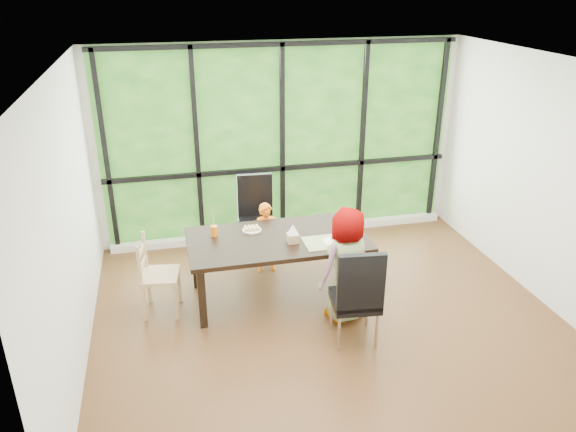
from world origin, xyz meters
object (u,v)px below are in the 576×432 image
at_px(child_toddler, 267,238).
at_px(plate_far, 252,230).
at_px(green_cup, 354,238).
at_px(chair_interior_leather, 355,294).
at_px(white_mug, 353,223).
at_px(chair_window_leather, 257,218).
at_px(dining_table, 278,267).
at_px(orange_cup, 214,231).
at_px(chair_end_beech, 160,275).
at_px(tissue_box, 293,238).
at_px(child_older, 344,265).
at_px(plate_near, 334,242).

height_order(child_toddler, plate_far, child_toddler).
height_order(plate_far, green_cup, green_cup).
distance_m(chair_interior_leather, plate_far, 1.52).
bearing_deg(white_mug, chair_window_leather, 134.83).
distance_m(dining_table, orange_cup, 0.84).
bearing_deg(green_cup, plate_far, 151.32).
height_order(chair_end_beech, green_cup, chair_end_beech).
bearing_deg(chair_window_leather, tissue_box, -76.91).
distance_m(child_older, plate_near, 0.35).
xyz_separation_m(chair_window_leather, plate_near, (0.62, -1.31, 0.22)).
height_order(chair_end_beech, tissue_box, chair_end_beech).
distance_m(child_older, white_mug, 0.76).
bearing_deg(child_older, green_cup, -148.47).
xyz_separation_m(dining_table, child_toddler, (0.00, 0.63, 0.08)).
height_order(chair_interior_leather, chair_end_beech, chair_interior_leather).
bearing_deg(plate_far, green_cup, -28.68).
bearing_deg(dining_table, tissue_box, -45.64).
bearing_deg(chair_end_beech, chair_interior_leather, -108.81).
bearing_deg(green_cup, orange_cup, 160.28).
bearing_deg(plate_near, plate_far, 148.35).
relative_size(chair_end_beech, orange_cup, 7.46).
bearing_deg(white_mug, child_older, -116.70).
bearing_deg(orange_cup, green_cup, -19.72).
bearing_deg(chair_end_beech, chair_window_leather, -41.09).
height_order(chair_interior_leather, white_mug, chair_interior_leather).
bearing_deg(orange_cup, tissue_box, -23.81).
height_order(green_cup, tissue_box, green_cup).
height_order(chair_window_leather, plate_near, chair_window_leather).
height_order(chair_interior_leather, plate_far, chair_interior_leather).
distance_m(chair_window_leather, plate_near, 1.46).
bearing_deg(plate_near, child_toddler, 123.47).
relative_size(orange_cup, tissue_box, 1.00).
bearing_deg(plate_near, dining_table, 156.59).
xyz_separation_m(dining_table, tissue_box, (0.14, -0.15, 0.43)).
relative_size(child_older, plate_near, 5.59).
xyz_separation_m(dining_table, plate_far, (-0.24, 0.26, 0.38)).
relative_size(plate_far, green_cup, 1.94).
bearing_deg(plate_near, child_older, -88.04).
bearing_deg(child_older, dining_table, -66.42).
height_order(orange_cup, white_mug, orange_cup).
xyz_separation_m(chair_window_leather, chair_end_beech, (-1.27, -1.07, -0.09)).
distance_m(chair_window_leather, tissue_box, 1.24).
xyz_separation_m(chair_window_leather, orange_cup, (-0.64, -0.84, 0.27)).
height_order(chair_window_leather, chair_end_beech, chair_window_leather).
bearing_deg(tissue_box, chair_window_leather, 98.84).
bearing_deg(child_older, chair_interior_leather, 65.76).
bearing_deg(dining_table, plate_far, 133.53).
bearing_deg(chair_end_beech, child_older, -97.89).
height_order(chair_window_leather, green_cup, chair_window_leather).
distance_m(dining_table, green_cup, 0.96).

